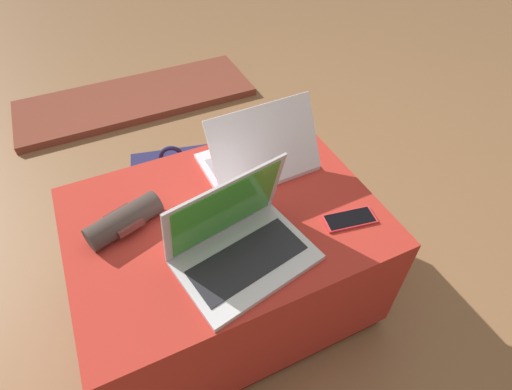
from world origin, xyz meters
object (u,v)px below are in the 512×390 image
Objects in this scene: laptop_near at (239,243)px; backpack at (179,195)px; cell_phone at (350,219)px; laptop_far at (259,156)px; wrist_brace at (124,220)px.

laptop_near is 0.87× the size of backpack.
laptop_near is 0.35m from cell_phone.
cell_phone is at bearing 134.69° from backpack.
laptop_near reaches higher than laptop_far.
backpack is at bearing 81.83° from laptop_near.
cell_phone is (0.14, -0.32, -0.04)m from laptop_far.
cell_phone is 0.77m from backpack.
laptop_far is 0.80× the size of backpack.
backpack is (-0.03, 0.58, -0.34)m from laptop_near.
laptop_near is 1.09× the size of laptop_far.
wrist_brace is at bearing 77.55° from cell_phone.
wrist_brace is (-0.23, -0.35, 0.33)m from backpack.
cell_phone is 0.65m from wrist_brace.
wrist_brace reaches higher than backpack.
laptop_near is at bearing -40.89° from wrist_brace.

